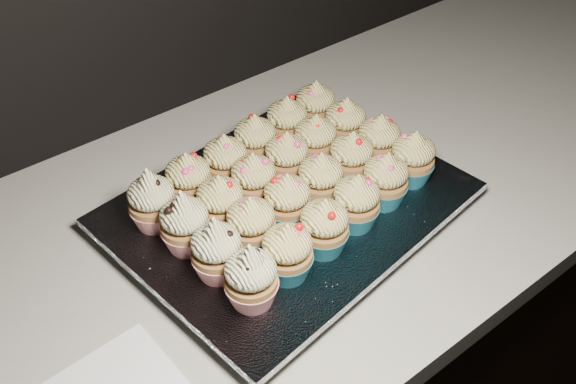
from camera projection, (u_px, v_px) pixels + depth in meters
name	position (u px, v px, depth m)	size (l,w,h in m)	color
cabinet	(307.00, 363.00, 1.27)	(2.40, 0.60, 0.86)	black
worktop	(313.00, 194.00, 0.97)	(2.44, 0.64, 0.04)	beige
baking_tray	(288.00, 213.00, 0.89)	(0.41, 0.32, 0.02)	black
foil_lining	(288.00, 204.00, 0.88)	(0.45, 0.35, 0.01)	silver
cupcake_0	(251.00, 277.00, 0.72)	(0.06, 0.06, 0.10)	red
cupcake_1	(287.00, 252.00, 0.76)	(0.06, 0.06, 0.08)	#1B6F82
cupcake_2	(324.00, 227.00, 0.79)	(0.06, 0.06, 0.08)	#1B6F82
cupcake_3	(356.00, 202.00, 0.82)	(0.06, 0.06, 0.08)	#1B6F82
cupcake_4	(385.00, 180.00, 0.85)	(0.06, 0.06, 0.08)	#1B6F82
cupcake_5	(412.00, 158.00, 0.89)	(0.06, 0.06, 0.08)	#1B6F82
cupcake_6	(217.00, 250.00, 0.76)	(0.06, 0.06, 0.10)	red
cupcake_7	(251.00, 225.00, 0.79)	(0.06, 0.06, 0.08)	#1B6F82
cupcake_8	(287.00, 201.00, 0.82)	(0.06, 0.06, 0.08)	#1B6F82
cupcake_9	(320.00, 180.00, 0.85)	(0.06, 0.06, 0.08)	#1B6F82
cupcake_10	(351.00, 158.00, 0.89)	(0.06, 0.06, 0.08)	#1B6F82
cupcake_11	(379.00, 141.00, 0.92)	(0.06, 0.06, 0.08)	#1B6F82
cupcake_12	(185.00, 223.00, 0.79)	(0.06, 0.06, 0.10)	red
cupcake_13	(221.00, 203.00, 0.82)	(0.06, 0.06, 0.08)	#1B6F82
cupcake_14	(254.00, 180.00, 0.85)	(0.06, 0.06, 0.08)	#1B6F82
cupcake_15	(287.00, 159.00, 0.89)	(0.06, 0.06, 0.08)	#1B6F82
cupcake_16	(315.00, 141.00, 0.92)	(0.06, 0.06, 0.08)	#1B6F82
cupcake_17	(345.00, 124.00, 0.95)	(0.06, 0.06, 0.08)	#1B6F82
cupcake_18	(152.00, 201.00, 0.82)	(0.06, 0.06, 0.10)	red
cupcake_19	(189.00, 180.00, 0.85)	(0.06, 0.06, 0.08)	#1B6F82
cupcake_20	(226.00, 161.00, 0.88)	(0.06, 0.06, 0.08)	#1B6F82
cupcake_21	(255.00, 141.00, 0.92)	(0.06, 0.06, 0.08)	#1B6F82
cupcake_22	(287.00, 123.00, 0.95)	(0.06, 0.06, 0.08)	#1B6F82
cupcake_23	(315.00, 107.00, 0.98)	(0.06, 0.06, 0.08)	#1B6F82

